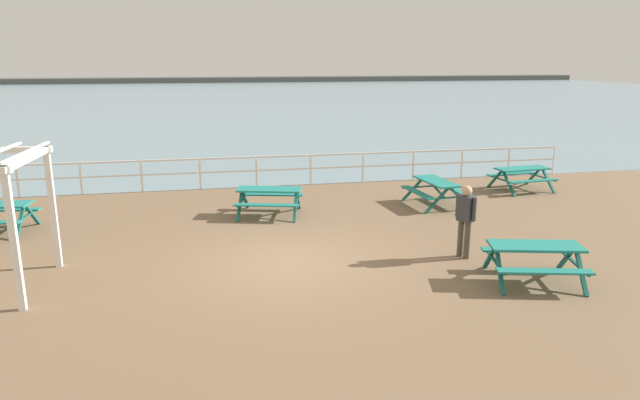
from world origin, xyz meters
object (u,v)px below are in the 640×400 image
Objects in this scene: picnic_table_near_left at (535,254)px; visitor at (465,217)px; picnic_table_far_left at (522,173)px; picnic_table_mid_centre at (269,195)px; picnic_table_far_right at (436,187)px.

picnic_table_near_left is 1.27× the size of visitor.
visitor is at bearing -136.03° from picnic_table_far_left.
picnic_table_mid_centre is at bearing -177.14° from picnic_table_far_left.
picnic_table_near_left and picnic_table_far_right have the same top height.
picnic_table_far_left and picnic_table_far_right have the same top height.
visitor is (-4.88, -5.84, 0.36)m from picnic_table_far_left.
picnic_table_far_right is at bearing 46.64° from visitor.
picnic_table_far_left is 1.18× the size of visitor.
visitor is at bearing -33.86° from picnic_table_mid_centre.
picnic_table_far_left is at bearing 24.19° from picnic_table_mid_centre.
picnic_table_mid_centre and picnic_table_far_right have the same top height.
visitor is at bearing 129.24° from picnic_table_near_left.
picnic_table_far_right is at bearing -166.15° from picnic_table_far_left.
picnic_table_far_left is at bearing -75.40° from picnic_table_far_right.
visitor is (-0.76, 1.61, 0.36)m from picnic_table_near_left.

